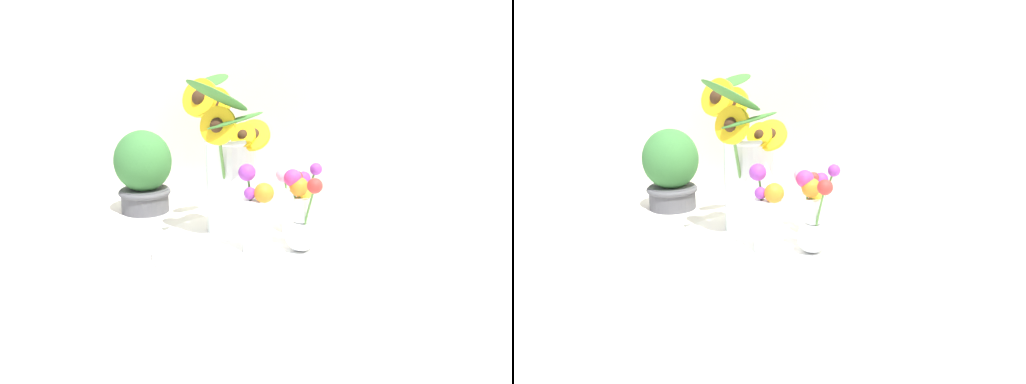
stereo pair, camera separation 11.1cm
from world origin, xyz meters
TOP-DOWN VIEW (x-y plane):
  - ground_plane at (0.00, 0.00)m, footprint 6.00×6.00m
  - serving_tray at (0.00, 0.07)m, footprint 0.47×0.47m
  - mason_jar_sunflowers at (-0.09, 0.12)m, footprint 0.25×0.25m
  - vase_small_center at (0.03, 0.02)m, footprint 0.08×0.07m
  - vase_bulb_right at (0.11, 0.08)m, footprint 0.09×0.07m
  - vase_small_back at (0.06, 0.18)m, footprint 0.11×0.09m
  - potted_plant at (-0.42, 0.19)m, footprint 0.16×0.16m

SIDE VIEW (x-z plane):
  - ground_plane at x=0.00m, z-range 0.00..0.00m
  - serving_tray at x=0.00m, z-range 0.00..0.02m
  - vase_small_back at x=0.06m, z-range 0.01..0.18m
  - vase_small_center at x=0.03m, z-range 0.00..0.20m
  - vase_bulb_right at x=0.11m, z-range 0.01..0.19m
  - potted_plant at x=-0.42m, z-range 0.00..0.24m
  - mason_jar_sunflowers at x=-0.09m, z-range -0.02..0.36m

